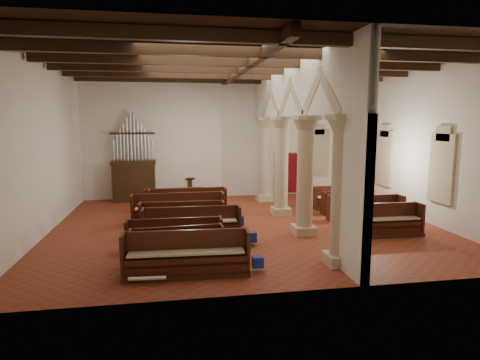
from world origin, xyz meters
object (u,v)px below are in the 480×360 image
(processional_banner, at_px, (305,181))
(nave_pew_0, at_px, (187,261))
(lectern, at_px, (190,190))
(pipe_organ, at_px, (134,173))
(aisle_pew_0, at_px, (390,225))

(processional_banner, relative_size, nave_pew_0, 0.66)
(processional_banner, bearing_deg, lectern, -163.48)
(pipe_organ, distance_m, nave_pew_0, 10.36)
(lectern, relative_size, aisle_pew_0, 0.51)
(pipe_organ, relative_size, nave_pew_0, 1.37)
(processional_banner, bearing_deg, nave_pew_0, -106.64)
(processional_banner, bearing_deg, pipe_organ, -163.55)
(processional_banner, relative_size, aisle_pew_0, 0.97)
(lectern, distance_m, aisle_pew_0, 10.00)
(pipe_organ, relative_size, lectern, 3.92)
(lectern, bearing_deg, aisle_pew_0, -59.98)
(pipe_organ, bearing_deg, nave_pew_0, -77.98)
(pipe_organ, height_order, processional_banner, pipe_organ)
(lectern, height_order, processional_banner, processional_banner)
(lectern, bearing_deg, processional_banner, -10.25)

